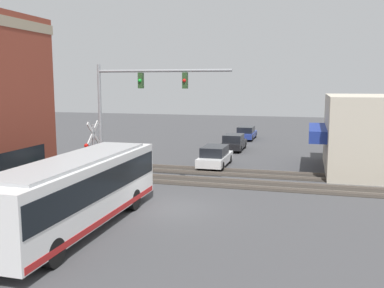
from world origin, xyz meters
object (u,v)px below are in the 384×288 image
(parked_car_blue, at_px, (246,133))
(pedestrian_at_crossing, at_px, (126,170))
(parked_car_white, at_px, (215,157))
(parked_car_black, at_px, (234,143))
(city_bus, at_px, (78,190))
(crossing_signal, at_px, (93,146))

(parked_car_blue, relative_size, pedestrian_at_crossing, 2.89)
(parked_car_white, relative_size, parked_car_black, 1.11)
(parked_car_white, xyz_separation_m, pedestrian_at_crossing, (-6.70, 4.07, 0.12))
(city_bus, distance_m, crossing_signal, 8.38)
(city_bus, distance_m, parked_car_white, 15.02)
(parked_car_blue, bearing_deg, crossing_signal, 165.42)
(pedestrian_at_crossing, bearing_deg, parked_car_black, -15.53)
(parked_car_black, bearing_deg, crossing_signal, 158.39)
(parked_car_black, height_order, parked_car_blue, parked_car_black)
(crossing_signal, height_order, parked_car_black, crossing_signal)
(parked_car_blue, bearing_deg, parked_car_black, -180.00)
(parked_car_blue, distance_m, pedestrian_at_crossing, 22.87)
(crossing_signal, bearing_deg, parked_car_black, -21.61)
(city_bus, bearing_deg, parked_car_black, -6.54)
(crossing_signal, bearing_deg, parked_car_blue, -14.58)
(city_bus, bearing_deg, pedestrian_at_crossing, 10.32)
(crossing_signal, bearing_deg, city_bus, -156.30)
(city_bus, xyz_separation_m, parked_car_white, (14.76, -2.60, -0.97))
(parked_car_blue, bearing_deg, parked_car_white, 180.00)
(crossing_signal, xyz_separation_m, parked_car_black, (15.04, -5.96, -1.62))
(city_bus, xyz_separation_m, crossing_signal, (7.65, 3.36, 0.62))
(parked_car_white, bearing_deg, parked_car_black, -0.00)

